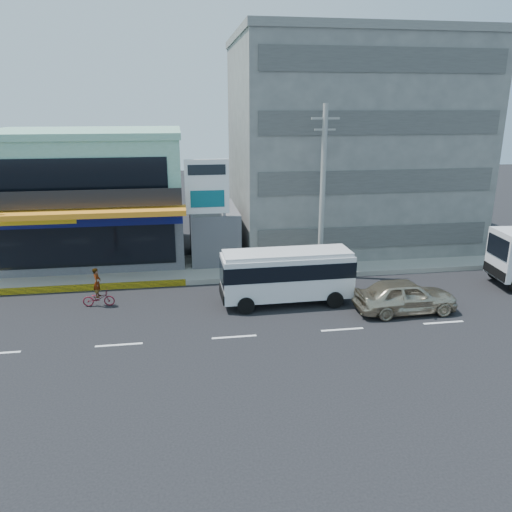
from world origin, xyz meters
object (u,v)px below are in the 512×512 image
at_px(satellite_dish, 214,209).
at_px(utility_pole_near, 323,191).
at_px(sedan, 405,296).
at_px(billboard, 207,193).
at_px(motorcycle_rider, 98,294).
at_px(shop_building, 90,198).
at_px(minibus, 287,272).
at_px(concrete_building, 348,147).

relative_size(satellite_dish, utility_pole_near, 0.15).
distance_m(satellite_dish, sedan, 13.16).
xyz_separation_m(billboard, sedan, (9.20, -7.70, -4.07)).
xyz_separation_m(utility_pole_near, motorcycle_rider, (-12.46, -2.76, -4.48)).
bearing_deg(motorcycle_rider, shop_building, 99.41).
distance_m(billboard, minibus, 7.44).
height_order(concrete_building, motorcycle_rider, concrete_building).
relative_size(shop_building, billboard, 1.80).
height_order(utility_pole_near, motorcycle_rider, utility_pole_near).
distance_m(satellite_dish, minibus, 8.27).
bearing_deg(shop_building, concrete_building, 3.35).
relative_size(satellite_dish, sedan, 0.30).
distance_m(shop_building, sedan, 21.06).
bearing_deg(minibus, billboard, 122.90).
xyz_separation_m(minibus, sedan, (5.56, -2.08, -0.82)).
bearing_deg(minibus, sedan, -20.52).
bearing_deg(billboard, sedan, -39.94).
bearing_deg(motorcycle_rider, billboard, 37.42).
bearing_deg(concrete_building, sedan, -95.52).
xyz_separation_m(billboard, minibus, (3.63, -5.62, -3.25)).
relative_size(concrete_building, satellite_dish, 10.67).
relative_size(satellite_dish, minibus, 0.22).
height_order(shop_building, sedan, shop_building).
relative_size(billboard, sedan, 1.38).
bearing_deg(utility_pole_near, minibus, -126.88).
bearing_deg(concrete_building, utility_pole_near, -117.76).
height_order(shop_building, minibus, shop_building).
relative_size(billboard, minibus, 1.02).
bearing_deg(motorcycle_rider, satellite_dish, 44.56).
relative_size(minibus, motorcycle_rider, 3.30).
xyz_separation_m(satellite_dish, motorcycle_rider, (-6.46, -6.36, -2.90)).
bearing_deg(shop_building, sedan, -36.70).
height_order(minibus, motorcycle_rider, minibus).
bearing_deg(shop_building, minibus, -42.94).
relative_size(shop_building, satellite_dish, 8.27).
bearing_deg(concrete_building, billboard, -151.08).
bearing_deg(motorcycle_rider, utility_pole_near, 12.48).
bearing_deg(sedan, satellite_dish, 41.70).
bearing_deg(utility_pole_near, shop_building, 154.94).
distance_m(concrete_building, utility_pole_near, 8.79).
bearing_deg(billboard, shop_building, 147.68).
bearing_deg(shop_building, utility_pole_near, -25.06).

